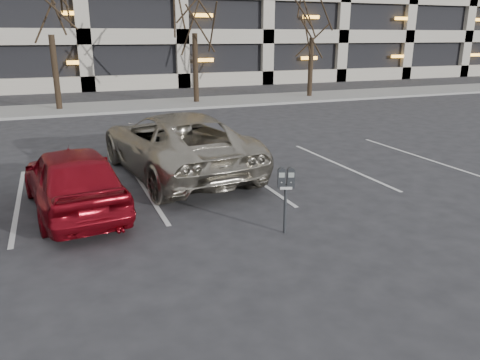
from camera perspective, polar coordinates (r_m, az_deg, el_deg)
name	(u,v)px	position (r m, az deg, el deg)	size (l,w,h in m)	color
ground	(231,212)	(9.86, -1.10, -3.87)	(140.00, 140.00, 0.00)	#28282B
sidewalk	(122,107)	(25.07, -14.21, 8.67)	(80.00, 4.00, 0.12)	gray
stall_lines	(144,187)	(11.62, -11.60, -0.89)	(16.90, 5.20, 0.00)	silver
parking_meter	(286,184)	(8.54, 5.62, -0.51)	(0.34, 0.22, 1.25)	black
suv_silver	(176,143)	(12.49, -7.78, 4.46)	(3.43, 6.21, 1.65)	#A79F8E
car_red	(73,179)	(10.27, -19.70, 0.15)	(1.67, 4.16, 1.42)	maroon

